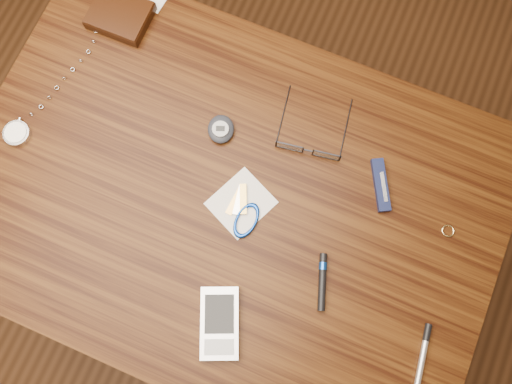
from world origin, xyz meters
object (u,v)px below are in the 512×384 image
desk (232,209)px  pda_phone (220,323)px  pocket_watch (19,130)px  pocket_knife (381,185)px  eyeglasses (309,147)px  silver_pen (422,357)px  notepad_keys (244,212)px  wallet_and_card (121,15)px  pedometer (221,129)px

desk → pda_phone: (0.07, -0.21, 0.11)m
pocket_watch → pocket_knife: same height
desk → eyeglasses: (0.10, 0.15, 0.11)m
silver_pen → pocket_watch: bearing=173.7°
eyeglasses → desk: bearing=-124.4°
notepad_keys → wallet_and_card: bearing=144.8°
wallet_and_card → pda_phone: 0.63m
pda_phone → notepad_keys: 0.20m
desk → silver_pen: silver_pen is taller
wallet_and_card → pedometer: wallet_and_card is taller
pocket_knife → desk: bearing=-152.1°
pocket_knife → pedometer: bearing=-177.0°
eyeglasses → pda_phone: 0.36m
desk → wallet_and_card: 0.45m
desk → notepad_keys: size_ratio=7.56×
wallet_and_card → silver_pen: (0.77, -0.38, -0.01)m
silver_pen → desk: bearing=163.2°
desk → notepad_keys: bearing=-20.7°
pda_phone → notepad_keys: (-0.04, 0.20, -0.01)m
pocket_watch → pda_phone: 0.52m
pocket_watch → eyeglasses: bearing=19.2°
pda_phone → pedometer: bearing=113.5°
wallet_and_card → pda_phone: size_ratio=1.06×
notepad_keys → silver_pen: (0.38, -0.11, 0.00)m
pocket_watch → pda_phone: bearing=-19.6°
pocket_knife → silver_pen: bearing=-56.8°
pocket_knife → wallet_and_card: bearing=168.2°
eyeglasses → silver_pen: (0.32, -0.27, -0.01)m
desk → wallet_and_card: wallet_and_card is taller
eyeglasses → notepad_keys: size_ratio=1.11×
pocket_watch → pda_phone: size_ratio=2.16×
eyeglasses → pedometer: 0.17m
eyeglasses → pocket_knife: 0.15m
wallet_and_card → silver_pen: 0.86m
desk → notepad_keys: notepad_keys is taller
desk → silver_pen: (0.42, -0.13, 0.11)m
notepad_keys → pocket_watch: bearing=-177.3°
pocket_watch → silver_pen: 0.84m
wallet_and_card → pocket_watch: 0.30m
eyeglasses → wallet_and_card: bearing=166.1°
wallet_and_card → silver_pen: size_ratio=1.07×
silver_pen → pda_phone: bearing=-166.3°
desk → pedometer: size_ratio=13.94×
wallet_and_card → pedometer: bearing=-26.7°
pedometer → pocket_knife: pedometer is taller
eyeglasses → pda_phone: (-0.03, -0.36, -0.00)m
wallet_and_card → pocket_knife: wallet_and_card is taller
desk → notepad_keys: (0.04, -0.01, 0.11)m
wallet_and_card → pocket_watch: bearing=-103.7°
desk → pocket_watch: (-0.42, -0.03, 0.11)m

